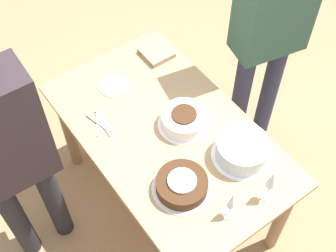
{
  "coord_description": "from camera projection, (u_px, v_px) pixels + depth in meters",
  "views": [
    {
      "loc": [
        1.15,
        -0.84,
        2.73
      ],
      "look_at": [
        0.0,
        0.0,
        0.8
      ],
      "focal_mm": 50.0,
      "sensor_mm": 36.0,
      "label": 1
    }
  ],
  "objects": [
    {
      "name": "ground_plane",
      "position": [
        168.0,
        199.0,
        3.04
      ],
      "size": [
        12.0,
        12.0,
        0.0
      ],
      "primitive_type": "plane",
      "color": "#A87F56"
    },
    {
      "name": "dining_table",
      "position": [
        168.0,
        145.0,
        2.54
      ],
      "size": [
        1.36,
        0.81,
        0.75
      ],
      "color": "tan",
      "rests_on": "ground_plane"
    },
    {
      "name": "cake_center_white",
      "position": [
        184.0,
        120.0,
        2.43
      ],
      "size": [
        0.28,
        0.28,
        0.09
      ],
      "color": "white",
      "rests_on": "dining_table"
    },
    {
      "name": "cake_front_chocolate",
      "position": [
        182.0,
        185.0,
        2.21
      ],
      "size": [
        0.29,
        0.29,
        0.08
      ],
      "color": "white",
      "rests_on": "dining_table"
    },
    {
      "name": "cake_back_decorated",
      "position": [
        242.0,
        150.0,
        2.3
      ],
      "size": [
        0.3,
        0.3,
        0.11
      ],
      "color": "white",
      "rests_on": "dining_table"
    },
    {
      "name": "wine_glass_near",
      "position": [
        272.0,
        181.0,
        2.09
      ],
      "size": [
        0.06,
        0.06,
        0.22
      ],
      "color": "silver",
      "rests_on": "dining_table"
    },
    {
      "name": "wine_glass_far",
      "position": [
        232.0,
        202.0,
        2.06
      ],
      "size": [
        0.07,
        0.07,
        0.19
      ],
      "color": "silver",
      "rests_on": "dining_table"
    },
    {
      "name": "dessert_plate_left",
      "position": [
        114.0,
        86.0,
        2.62
      ],
      "size": [
        0.17,
        0.17,
        0.01
      ],
      "color": "beige",
      "rests_on": "dining_table"
    },
    {
      "name": "fork_pile",
      "position": [
        100.0,
        124.0,
        2.46
      ],
      "size": [
        0.2,
        0.1,
        0.01
      ],
      "color": "silver",
      "rests_on": "dining_table"
    },
    {
      "name": "napkin_stack",
      "position": [
        157.0,
        53.0,
        2.76
      ],
      "size": [
        0.17,
        0.16,
        0.03
      ],
      "color": "gray",
      "rests_on": "dining_table"
    },
    {
      "name": "person_cutting",
      "position": [
        6.0,
        152.0,
        2.12
      ],
      "size": [
        0.23,
        0.41,
        1.58
      ],
      "rotation": [
        0.0,
        0.0,
        1.54
      ],
      "color": "#232328",
      "rests_on": "ground_plane"
    },
    {
      "name": "person_watching",
      "position": [
        273.0,
        17.0,
        2.5
      ],
      "size": [
        0.3,
        0.44,
        1.75
      ],
      "rotation": [
        0.0,
        0.0,
        -1.78
      ],
      "color": "#2D334C",
      "rests_on": "ground_plane"
    }
  ]
}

